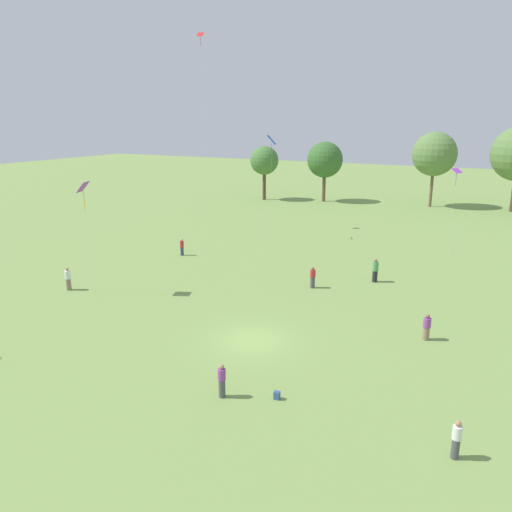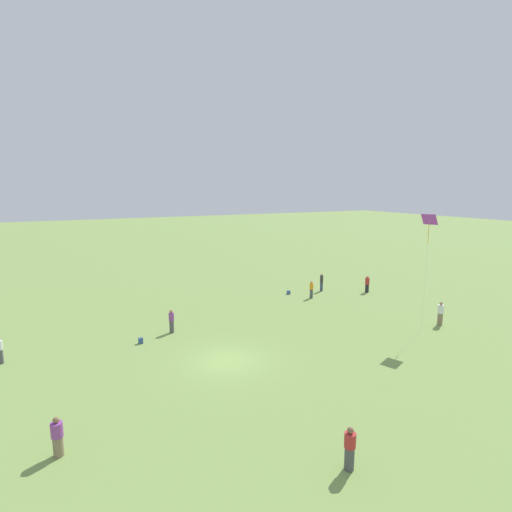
# 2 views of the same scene
# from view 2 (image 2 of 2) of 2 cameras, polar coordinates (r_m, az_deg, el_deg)

# --- Properties ---
(ground_plane) EXTENTS (240.00, 240.00, 0.00)m
(ground_plane) POSITION_cam_2_polar(r_m,az_deg,el_deg) (24.81, -4.12, -14.69)
(ground_plane) COLOR #7A994C
(person_0) EXTENTS (0.49, 0.49, 1.70)m
(person_0) POSITION_cam_2_polar(r_m,az_deg,el_deg) (29.44, -11.98, -9.11)
(person_0) COLOR #4C4C51
(person_0) RESTS_ON ground_plane
(person_1) EXTENTS (0.51, 0.51, 1.66)m
(person_1) POSITION_cam_2_polar(r_m,az_deg,el_deg) (28.39, -32.78, -11.26)
(person_1) COLOR #4C4C51
(person_1) RESTS_ON ground_plane
(person_2) EXTENTS (0.58, 0.58, 1.71)m
(person_2) POSITION_cam_2_polar(r_m,az_deg,el_deg) (41.09, 15.60, -3.86)
(person_2) COLOR #232328
(person_2) RESTS_ON ground_plane
(person_3) EXTENTS (0.53, 0.53, 1.79)m
(person_3) POSITION_cam_2_polar(r_m,az_deg,el_deg) (33.42, 24.85, -7.48)
(person_3) COLOR #847056
(person_3) RESTS_ON ground_plane
(person_7) EXTENTS (0.45, 0.45, 1.65)m
(person_7) POSITION_cam_2_polar(r_m,az_deg,el_deg) (37.88, 7.92, -4.76)
(person_7) COLOR #4C4C51
(person_7) RESTS_ON ground_plane
(person_8) EXTENTS (0.56, 0.56, 1.69)m
(person_8) POSITION_cam_2_polar(r_m,az_deg,el_deg) (16.55, 13.24, -25.23)
(person_8) COLOR #4C4C51
(person_8) RESTS_ON ground_plane
(person_9) EXTENTS (0.44, 0.44, 1.84)m
(person_9) POSITION_cam_2_polar(r_m,az_deg,el_deg) (40.54, 9.35, -3.67)
(person_9) COLOR #333D5B
(person_9) RESTS_ON ground_plane
(person_10) EXTENTS (0.59, 0.59, 1.62)m
(person_10) POSITION_cam_2_polar(r_m,az_deg,el_deg) (18.48, -26.50, -22.15)
(person_10) COLOR #847056
(person_10) RESTS_ON ground_plane
(kite_0) EXTENTS (0.97, 1.16, 8.46)m
(kite_0) POSITION_cam_2_polar(r_m,az_deg,el_deg) (30.27, 23.50, 4.36)
(kite_0) COLOR purple
(kite_0) RESTS_ON ground_plane
(picnic_bag_0) EXTENTS (0.28, 0.29, 0.35)m
(picnic_bag_0) POSITION_cam_2_polar(r_m,az_deg,el_deg) (39.19, 4.68, -5.19)
(picnic_bag_0) COLOR #33518C
(picnic_bag_0) RESTS_ON ground_plane
(picnic_bag_1) EXTENTS (0.29, 0.24, 0.39)m
(picnic_bag_1) POSITION_cam_2_polar(r_m,az_deg,el_deg) (28.22, -16.15, -11.54)
(picnic_bag_1) COLOR #33518C
(picnic_bag_1) RESTS_ON ground_plane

